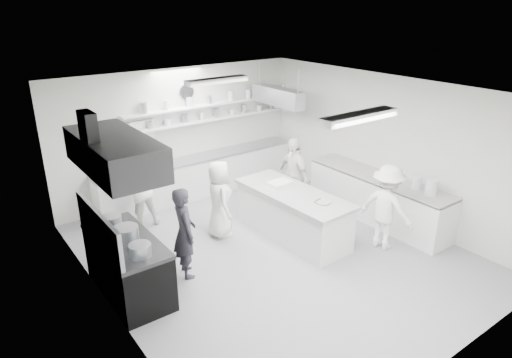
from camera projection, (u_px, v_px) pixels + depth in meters
floor at (273, 253)px, 8.49m from camera, size 6.00×7.00×0.02m
ceiling at (275, 91)px, 7.38m from camera, size 6.00×7.00×0.02m
wall_back at (180, 133)px, 10.56m from camera, size 6.00×0.04×3.00m
wall_front at (460, 265)px, 5.31m from camera, size 6.00×0.04×3.00m
wall_left at (104, 224)px, 6.28m from camera, size 0.04×7.00×3.00m
wall_right at (385, 147)px, 9.59m from camera, size 0.04×7.00×3.00m
stove at (128, 267)px, 7.19m from camera, size 0.80×1.80×0.90m
exhaust_hood at (115, 153)px, 6.49m from camera, size 0.85×2.00×0.50m
back_counter at (200, 176)px, 10.88m from camera, size 5.00×0.60×0.92m
shelf_lower at (209, 119)px, 10.75m from camera, size 4.20×0.26×0.04m
shelf_upper at (208, 105)px, 10.62m from camera, size 4.20×0.26×0.04m
pass_through_window at (127, 145)px, 9.84m from camera, size 1.30×0.04×1.00m
wall_clock at (186, 92)px, 10.29m from camera, size 0.32×0.05×0.32m
right_counter at (377, 198)px, 9.63m from camera, size 0.74×3.30×0.94m
pot_rack at (278, 96)px, 10.54m from camera, size 0.30×1.60×0.40m
light_fixture_front at (359, 117)px, 6.06m from camera, size 1.30×0.25×0.10m
light_fixture_rear at (217, 81)px, 8.75m from camera, size 1.30×0.25×0.10m
prep_island at (293, 215)px, 8.94m from camera, size 0.99×2.45×0.89m
stove_pot at (126, 236)px, 6.91m from camera, size 0.38×0.38×0.29m
cook_stove at (185, 232)px, 7.54m from camera, size 0.50×0.65×1.59m
cook_back at (138, 189)px, 9.22m from camera, size 0.81×0.64×1.64m
cook_island_left at (219, 199)px, 8.86m from camera, size 0.67×0.86×1.55m
cook_island_right at (294, 175)px, 9.87m from camera, size 0.51×1.02×1.68m
cook_right at (387, 207)px, 8.39m from camera, size 0.77×1.14×1.64m
bowl_island_a at (323, 203)px, 8.31m from camera, size 0.34×0.34×0.07m
bowl_island_b at (287, 195)px, 8.70m from camera, size 0.19×0.19×0.05m
bowl_right at (393, 183)px, 9.12m from camera, size 0.28×0.28×0.05m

